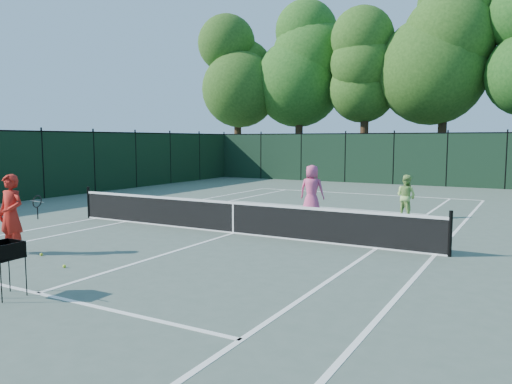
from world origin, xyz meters
The scene contains 21 objects.
ground centered at (0.00, 0.00, 0.00)m, with size 90.00×90.00×0.00m, color #49584C.
sideline_doubles_left centered at (-5.49, 0.00, 0.00)m, with size 0.10×23.77×0.01m, color white.
sideline_doubles_right centered at (5.49, 0.00, 0.00)m, with size 0.10×23.77×0.01m, color white.
sideline_singles_left centered at (-4.12, 0.00, 0.00)m, with size 0.10×23.77×0.01m, color white.
sideline_singles_right centered at (4.12, 0.00, 0.00)m, with size 0.10×23.77×0.01m, color white.
baseline_far centered at (0.00, 11.88, 0.00)m, with size 10.97×0.10×0.01m, color white.
service_line_near centered at (0.00, -6.40, 0.00)m, with size 8.23×0.10×0.01m, color white.
service_line_far centered at (0.00, 6.40, 0.00)m, with size 8.23×0.10×0.01m, color white.
center_service_line centered at (0.00, 0.00, 0.00)m, with size 0.10×12.80×0.01m, color white.
tennis_net centered at (0.00, 0.00, 0.48)m, with size 11.69×0.09×1.06m.
fence_far centered at (0.00, 18.00, 1.50)m, with size 24.00×0.05×3.00m, color black.
tree_0 centered at (-13.00, 21.50, 8.16)m, with size 6.40×6.40×13.14m.
tree_1 centered at (-8.00, 22.00, 8.69)m, with size 6.80×6.80×13.98m.
tree_2 centered at (-3.00, 21.80, 7.73)m, with size 6.00×6.00×12.40m.
tree_3 centered at (2.00, 22.30, 9.01)m, with size 7.00×7.00×14.45m.
coach centered at (-3.09, -4.72, 0.93)m, with size 0.93×0.70×1.86m.
player_pink centered at (0.56, 4.35, 0.89)m, with size 0.92×0.65×1.77m.
player_green centered at (3.62, 5.28, 0.74)m, with size 0.88×0.80×1.47m.
ball_hopper centered at (-0.29, -6.79, 0.79)m, with size 0.54×0.54×0.95m.
loose_ball_near_cart centered at (-1.03, -4.99, 0.03)m, with size 0.07×0.07×0.07m, color #C3E62F.
loose_ball_midcourt centered at (-2.37, -4.52, 0.03)m, with size 0.07×0.07×0.07m, color #C7D52B.
Camera 1 is at (7.42, -11.87, 2.65)m, focal length 35.00 mm.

